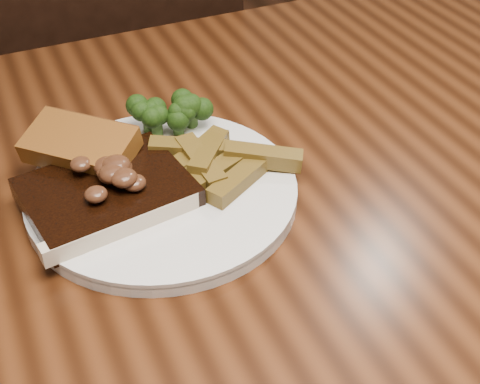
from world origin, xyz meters
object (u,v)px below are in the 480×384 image
at_px(chair_far, 119,118).
at_px(plate, 162,193).
at_px(steak, 107,193).
at_px(dining_table, 255,280).
at_px(potato_wedges, 224,165).
at_px(garlic_bread, 83,161).

distance_m(chair_far, plate, 0.65).
relative_size(plate, steak, 1.77).
bearing_deg(steak, chair_far, 67.68).
bearing_deg(chair_far, dining_table, 90.40).
xyz_separation_m(dining_table, steak, (-0.13, 0.06, 0.12)).
relative_size(chair_far, potato_wedges, 8.41).
bearing_deg(plate, garlic_bread, 135.83).
distance_m(plate, garlic_bread, 0.09).
distance_m(chair_far, garlic_bread, 0.62).
bearing_deg(chair_far, garlic_bread, 75.26).
height_order(dining_table, steak, steak).
xyz_separation_m(chair_far, garlic_bread, (-0.15, -0.52, 0.29)).
relative_size(dining_table, steak, 10.35).
height_order(chair_far, potato_wedges, chair_far).
xyz_separation_m(dining_table, potato_wedges, (-0.01, 0.06, 0.12)).
distance_m(chair_far, steak, 0.67).
height_order(chair_far, steak, chair_far).
xyz_separation_m(dining_table, plate, (-0.08, 0.06, 0.10)).
relative_size(plate, potato_wedges, 2.62).
relative_size(dining_table, garlic_bread, 14.41).
relative_size(dining_table, plate, 5.84).
bearing_deg(potato_wedges, dining_table, -81.68).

